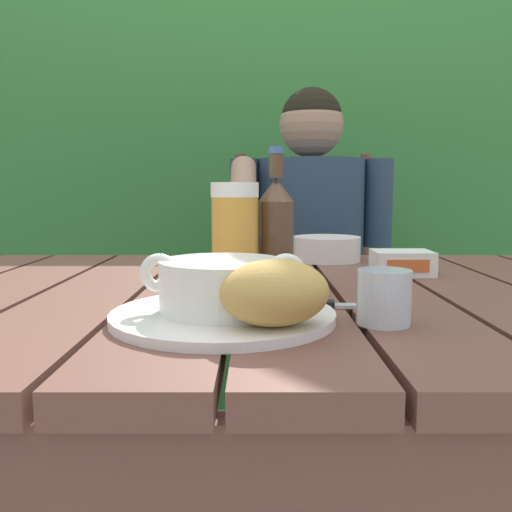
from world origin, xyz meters
The scene contains 13 objects.
dining_table centered at (0.00, 0.00, 0.66)m, with size 1.43×0.92×0.75m.
hedge_backdrop centered at (-0.03, 1.59, 1.16)m, with size 3.26×0.88×2.83m.
chair_near_diner centered at (0.12, 0.90, 0.49)m, with size 0.48×0.41×1.03m.
person_eating centered at (0.11, 0.70, 0.71)m, with size 0.48×0.47×1.21m.
serving_plate centered at (-0.09, -0.21, 0.75)m, with size 0.29×0.29×0.01m.
soup_bowl centered at (-0.09, -0.21, 0.79)m, with size 0.21×0.16×0.07m.
bread_roll centered at (-0.03, -0.29, 0.80)m, with size 0.14×0.12×0.08m.
beer_glass centered at (-0.08, 0.00, 0.84)m, with size 0.08×0.08×0.18m.
beer_bottle centered at (-0.01, 0.04, 0.84)m, with size 0.06×0.06×0.24m.
water_glass_small centered at (0.11, -0.23, 0.78)m, with size 0.07×0.07×0.07m.
butter_tub centered at (0.24, 0.15, 0.77)m, with size 0.11×0.09×0.05m.
table_knife centered at (0.06, -0.14, 0.75)m, with size 0.16×0.03×0.01m.
diner_bowl centered at (0.12, 0.35, 0.78)m, with size 0.15×0.15×0.06m.
Camera 1 is at (-0.05, -0.88, 0.91)m, focal length 37.54 mm.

